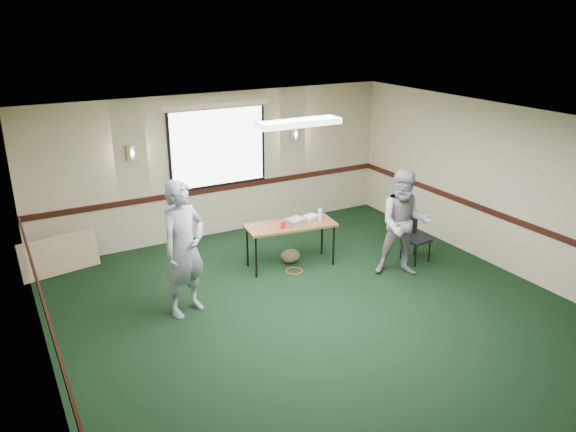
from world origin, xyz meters
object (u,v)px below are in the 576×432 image
projector (295,221)px  person_right (404,224)px  folding_table (291,227)px  person_left (184,249)px  conference_chair (413,234)px

projector → person_right: size_ratio=0.17×
folding_table → person_left: (-2.05, -0.65, 0.29)m
person_left → conference_chair: bearing=-24.7°
projector → conference_chair: 2.06m
projector → person_right: (1.36, -1.12, 0.08)m
folding_table → person_left: 2.17m
folding_table → person_left: size_ratio=0.80×
conference_chair → person_right: 0.75m
conference_chair → person_left: 4.04m
folding_table → person_right: (1.43, -1.16, 0.19)m
projector → person_left: 2.21m
folding_table → person_right: 1.85m
person_left → person_right: person_left is taller
projector → person_left: person_left is taller
person_right → folding_table: bearing=172.3°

